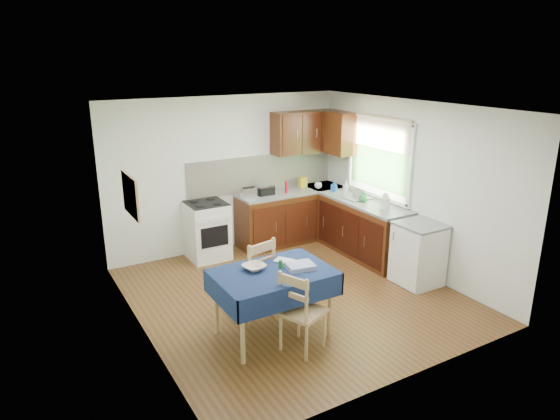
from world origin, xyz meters
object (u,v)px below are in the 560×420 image
toaster (249,193)px  dish_rack (358,197)px  chair_far (254,276)px  kettle (385,202)px  dining_table (273,280)px  chair_near (300,309)px  sandwich_press (264,190)px

toaster → dish_rack: bearing=-23.2°
chair_far → kettle: size_ratio=4.13×
kettle → dining_table: bearing=-159.4°
chair_near → dish_rack: dish_rack is taller
sandwich_press → dining_table: bearing=-125.4°
dining_table → sandwich_press: bearing=70.5°
toaster → dish_rack: dish_rack is taller
chair_far → kettle: kettle is taller
dining_table → chair_far: 0.49m
dining_table → chair_far: chair_far is taller
kettle → sandwich_press: bearing=125.7°
dining_table → sandwich_press: sandwich_press is taller
toaster → kettle: 2.15m
chair_far → sandwich_press: size_ratio=3.74×
sandwich_press → kettle: 1.99m
kettle → dish_rack: bearing=88.5°
dish_rack → dining_table: bearing=-135.4°
chair_far → dining_table: bearing=76.8°
dining_table → dish_rack: size_ratio=3.29×
chair_near → kettle: (2.34, 1.35, 0.51)m
dining_table → sandwich_press: 2.84m
dining_table → chair_far: bearing=96.7°
dish_rack → chair_far: bearing=-143.9°
toaster → kettle: kettle is taller
dining_table → kettle: (2.43, 0.91, 0.32)m
dining_table → toaster: bearing=76.1°
chair_far → dish_rack: (2.44, 1.09, 0.38)m
sandwich_press → dish_rack: bearing=-48.5°
dining_table → chair_near: (0.09, -0.44, -0.19)m
toaster → dish_rack: size_ratio=0.60×
chair_near → chair_far: bearing=-16.9°
kettle → chair_near: bearing=-150.0°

